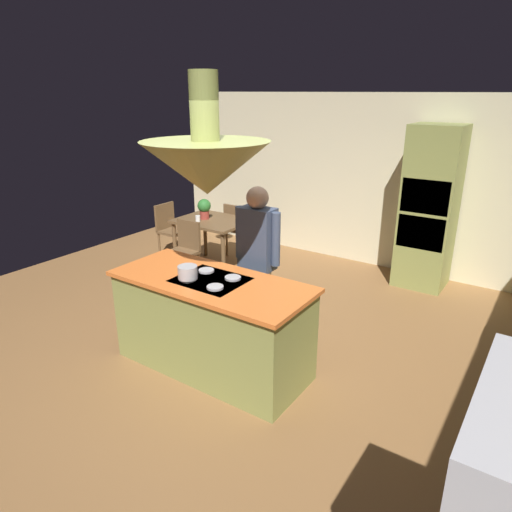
{
  "coord_description": "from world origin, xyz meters",
  "views": [
    {
      "loc": [
        2.54,
        -3.19,
        2.57
      ],
      "look_at": [
        0.1,
        0.4,
        1.0
      ],
      "focal_mm": 32.13,
      "sensor_mm": 36.0,
      "label": 1
    }
  ],
  "objects_px": {
    "oven_tower": "(429,208)",
    "cup_on_table": "(198,219)",
    "chair_at_corner": "(170,227)",
    "chair_by_back_wall": "(238,226)",
    "dining_table": "(213,227)",
    "cooking_pot_on_cooktop": "(188,272)",
    "kitchen_island": "(212,324)",
    "person_at_island": "(257,256)",
    "chair_facing_island": "(185,247)",
    "potted_plant_on_table": "(204,208)"
  },
  "relations": [
    {
      "from": "oven_tower",
      "to": "cup_on_table",
      "type": "height_order",
      "value": "oven_tower"
    },
    {
      "from": "kitchen_island",
      "to": "oven_tower",
      "type": "relative_size",
      "value": 0.89
    },
    {
      "from": "oven_tower",
      "to": "potted_plant_on_table",
      "type": "height_order",
      "value": "oven_tower"
    },
    {
      "from": "kitchen_island",
      "to": "chair_by_back_wall",
      "type": "relative_size",
      "value": 2.22
    },
    {
      "from": "oven_tower",
      "to": "dining_table",
      "type": "distance_m",
      "value": 3.06
    },
    {
      "from": "chair_by_back_wall",
      "to": "chair_at_corner",
      "type": "xyz_separation_m",
      "value": [
        -0.9,
        -0.63,
        0.0
      ]
    },
    {
      "from": "oven_tower",
      "to": "chair_facing_island",
      "type": "relative_size",
      "value": 2.5
    },
    {
      "from": "chair_by_back_wall",
      "to": "cup_on_table",
      "type": "xyz_separation_m",
      "value": [
        -0.11,
        -0.84,
        0.3
      ]
    },
    {
      "from": "potted_plant_on_table",
      "to": "cup_on_table",
      "type": "xyz_separation_m",
      "value": [
        0.02,
        -0.18,
        -0.12
      ]
    },
    {
      "from": "chair_by_back_wall",
      "to": "chair_at_corner",
      "type": "relative_size",
      "value": 1.0
    },
    {
      "from": "person_at_island",
      "to": "chair_at_corner",
      "type": "relative_size",
      "value": 1.94
    },
    {
      "from": "dining_table",
      "to": "cup_on_table",
      "type": "distance_m",
      "value": 0.28
    },
    {
      "from": "kitchen_island",
      "to": "chair_by_back_wall",
      "type": "distance_m",
      "value": 3.22
    },
    {
      "from": "cooking_pot_on_cooktop",
      "to": "person_at_island",
      "type": "bearing_deg",
      "value": 74.94
    },
    {
      "from": "kitchen_island",
      "to": "dining_table",
      "type": "relative_size",
      "value": 1.84
    },
    {
      "from": "potted_plant_on_table",
      "to": "chair_facing_island",
      "type": "bearing_deg",
      "value": -77.57
    },
    {
      "from": "person_at_island",
      "to": "cooking_pot_on_cooktop",
      "type": "height_order",
      "value": "person_at_island"
    },
    {
      "from": "kitchen_island",
      "to": "cooking_pot_on_cooktop",
      "type": "distance_m",
      "value": 0.58
    },
    {
      "from": "person_at_island",
      "to": "cup_on_table",
      "type": "bearing_deg",
      "value": 147.12
    },
    {
      "from": "cooking_pot_on_cooktop",
      "to": "dining_table",
      "type": "bearing_deg",
      "value": 124.63
    },
    {
      "from": "chair_by_back_wall",
      "to": "dining_table",
      "type": "bearing_deg",
      "value": 90.0
    },
    {
      "from": "oven_tower",
      "to": "cooking_pot_on_cooktop",
      "type": "bearing_deg",
      "value": -110.48
    },
    {
      "from": "chair_by_back_wall",
      "to": "cup_on_table",
      "type": "relative_size",
      "value": 9.67
    },
    {
      "from": "kitchen_island",
      "to": "person_at_island",
      "type": "distance_m",
      "value": 0.85
    },
    {
      "from": "chair_facing_island",
      "to": "chair_at_corner",
      "type": "relative_size",
      "value": 1.0
    },
    {
      "from": "oven_tower",
      "to": "chair_facing_island",
      "type": "distance_m",
      "value": 3.37
    },
    {
      "from": "chair_facing_island",
      "to": "cooking_pot_on_cooktop",
      "type": "bearing_deg",
      "value": -46.02
    },
    {
      "from": "oven_tower",
      "to": "person_at_island",
      "type": "bearing_deg",
      "value": -112.14
    },
    {
      "from": "kitchen_island",
      "to": "dining_table",
      "type": "bearing_deg",
      "value": 128.99
    },
    {
      "from": "oven_tower",
      "to": "chair_at_corner",
      "type": "distance_m",
      "value": 3.92
    },
    {
      "from": "oven_tower",
      "to": "cooking_pot_on_cooktop",
      "type": "distance_m",
      "value": 3.6
    },
    {
      "from": "potted_plant_on_table",
      "to": "cooking_pot_on_cooktop",
      "type": "xyz_separation_m",
      "value": [
        1.67,
        -2.2,
        0.08
      ]
    },
    {
      "from": "kitchen_island",
      "to": "potted_plant_on_table",
      "type": "relative_size",
      "value": 6.43
    },
    {
      "from": "kitchen_island",
      "to": "cup_on_table",
      "type": "height_order",
      "value": "kitchen_island"
    },
    {
      "from": "cooking_pot_on_cooktop",
      "to": "chair_facing_island",
      "type": "bearing_deg",
      "value": 133.98
    },
    {
      "from": "dining_table",
      "to": "oven_tower",
      "type": "bearing_deg",
      "value": 22.21
    },
    {
      "from": "dining_table",
      "to": "chair_by_back_wall",
      "type": "xyz_separation_m",
      "value": [
        0.0,
        0.63,
        -0.15
      ]
    },
    {
      "from": "kitchen_island",
      "to": "cup_on_table",
      "type": "distance_m",
      "value": 2.64
    },
    {
      "from": "dining_table",
      "to": "chair_at_corner",
      "type": "height_order",
      "value": "chair_at_corner"
    },
    {
      "from": "cooking_pot_on_cooktop",
      "to": "kitchen_island",
      "type": "bearing_deg",
      "value": 39.09
    },
    {
      "from": "potted_plant_on_table",
      "to": "person_at_island",
      "type": "bearing_deg",
      "value": -36.24
    },
    {
      "from": "chair_by_back_wall",
      "to": "cooking_pot_on_cooktop",
      "type": "relative_size",
      "value": 4.83
    },
    {
      "from": "oven_tower",
      "to": "dining_table",
      "type": "bearing_deg",
      "value": -157.79
    },
    {
      "from": "chair_facing_island",
      "to": "kitchen_island",
      "type": "bearing_deg",
      "value": -40.76
    },
    {
      "from": "person_at_island",
      "to": "chair_at_corner",
      "type": "distance_m",
      "value": 3.05
    },
    {
      "from": "chair_facing_island",
      "to": "cup_on_table",
      "type": "height_order",
      "value": "chair_facing_island"
    },
    {
      "from": "oven_tower",
      "to": "chair_at_corner",
      "type": "height_order",
      "value": "oven_tower"
    },
    {
      "from": "person_at_island",
      "to": "cooking_pot_on_cooktop",
      "type": "relative_size",
      "value": 9.38
    },
    {
      "from": "kitchen_island",
      "to": "chair_facing_island",
      "type": "relative_size",
      "value": 2.22
    },
    {
      "from": "cup_on_table",
      "to": "dining_table",
      "type": "bearing_deg",
      "value": 61.97
    }
  ]
}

